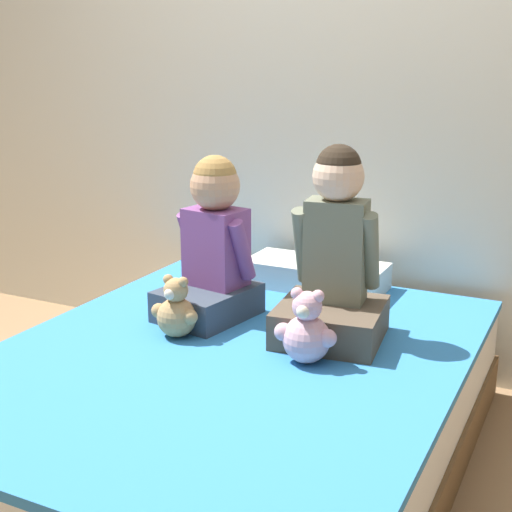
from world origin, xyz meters
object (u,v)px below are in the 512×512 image
(teddy_bear_held_by_left_child, at_px, (176,311))
(teddy_bear_held_by_right_child, at_px, (306,332))
(child_on_left, at_px, (213,246))
(bed, at_px, (230,407))
(child_on_right, at_px, (334,263))
(pillow_at_headboard, at_px, (316,275))

(teddy_bear_held_by_left_child, xyz_separation_m, teddy_bear_held_by_right_child, (0.49, -0.00, 0.01))
(teddy_bear_held_by_left_child, bearing_deg, child_on_left, 91.33)
(bed, distance_m, child_on_right, 0.61)
(teddy_bear_held_by_right_child, height_order, pillow_at_headboard, teddy_bear_held_by_right_child)
(teddy_bear_held_by_left_child, distance_m, pillow_at_headboard, 0.78)
(teddy_bear_held_by_left_child, xyz_separation_m, pillow_at_headboard, (0.23, 0.74, -0.04))
(child_on_left, relative_size, teddy_bear_held_by_left_child, 2.73)
(bed, relative_size, teddy_bear_held_by_right_child, 7.63)
(bed, height_order, child_on_right, child_on_right)
(bed, distance_m, teddy_bear_held_by_right_child, 0.41)
(child_on_left, relative_size, teddy_bear_held_by_right_child, 2.46)
(pillow_at_headboard, bearing_deg, child_on_right, -62.31)
(teddy_bear_held_by_left_child, distance_m, teddy_bear_held_by_right_child, 0.49)
(bed, bearing_deg, teddy_bear_held_by_right_child, 7.28)
(child_on_left, xyz_separation_m, teddy_bear_held_by_left_child, (-0.01, -0.25, -0.18))
(bed, height_order, teddy_bear_held_by_right_child, teddy_bear_held_by_right_child)
(bed, relative_size, child_on_left, 3.10)
(child_on_right, xyz_separation_m, teddy_bear_held_by_left_child, (-0.49, -0.25, -0.18))
(bed, xyz_separation_m, teddy_bear_held_by_right_child, (0.26, 0.03, 0.31))
(bed, xyz_separation_m, teddy_bear_held_by_left_child, (-0.23, 0.04, 0.30))
(child_on_right, xyz_separation_m, pillow_at_headboard, (-0.26, 0.50, -0.21))
(teddy_bear_held_by_left_child, bearing_deg, child_on_right, 29.67)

